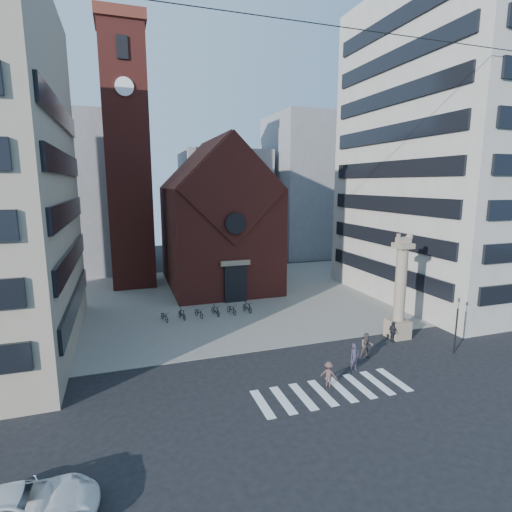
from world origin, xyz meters
The scene contains 22 objects.
ground centered at (0.00, 0.00, 0.00)m, with size 120.00×120.00×0.00m, color black.
piazza centered at (0.00, 19.00, 0.03)m, with size 46.00×30.00×0.05m, color gray.
zebra_crossing centered at (0.55, -3.00, 0.01)m, with size 10.20×3.20×0.01m, color white, non-canonical shape.
church centered at (0.00, 25.04, 7.98)m, with size 12.00×16.65×18.00m.
campanile centered at (-10.00, 28.00, 15.74)m, with size 5.50×5.50×31.20m.
building_right centered at (24.00, 12.00, 16.00)m, with size 18.00×22.00×32.00m, color #AFAA9F.
bg_block_left centered at (-20.00, 40.00, 11.00)m, with size 16.00×14.00×22.00m, color gray.
bg_block_mid centered at (6.00, 45.00, 9.00)m, with size 14.00×12.00×18.00m, color gray.
bg_block_right centered at (22.00, 42.00, 12.00)m, with size 16.00×14.00×24.00m, color gray.
lion_column centered at (10.01, 3.00, 3.46)m, with size 1.63×1.60×8.68m.
traffic_light centered at (12.00, -1.00, 2.29)m, with size 0.13×0.16×4.30m.
white_car centered at (-15.36, -8.16, 0.79)m, with size 2.62×5.69×1.58m, color white.
pedestrian_0 centered at (3.33, -1.06, 0.97)m, with size 0.71×0.46×1.94m, color #302B3C.
pedestrian_1 centered at (5.29, 0.46, 0.94)m, with size 0.91×0.71×1.88m, color #564844.
pedestrian_2 centered at (9.00, 2.33, 0.84)m, with size 0.99×0.41×1.69m, color black.
pedestrian_3 centered at (0.63, -2.42, 0.82)m, with size 1.06×0.61×1.64m, color #493331.
scooter_0 centered at (-7.86, 13.11, 0.52)m, with size 0.62×1.77×0.93m, color black.
scooter_1 centered at (-6.26, 13.11, 0.57)m, with size 0.49×1.72×1.03m, color black.
scooter_2 centered at (-4.66, 13.11, 0.52)m, with size 0.62×1.77×0.93m, color black.
scooter_3 centered at (-3.06, 13.11, 0.57)m, with size 0.49×1.72×1.03m, color black.
scooter_4 centered at (-1.46, 13.11, 0.52)m, with size 0.62×1.77×0.93m, color black.
scooter_5 centered at (0.14, 13.11, 0.57)m, with size 0.49×1.72×1.03m, color black.
Camera 1 is at (-11.11, -22.94, 12.59)m, focal length 28.00 mm.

